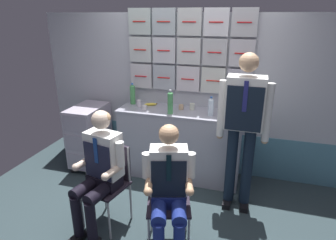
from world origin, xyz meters
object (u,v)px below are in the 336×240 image
crew_member_right (169,187)px  water_bottle_clear (133,94)px  folding_chair_left (111,175)px  crew_member_left (99,168)px  coffee_cup_white (144,107)px  service_trolley (90,135)px  snack_banana (151,104)px  crew_member_standing (243,119)px  folding_chair_right (169,191)px

crew_member_right → water_bottle_clear: bearing=123.2°
folding_chair_left → crew_member_left: bearing=-101.9°
folding_chair_left → coffee_cup_white: bearing=90.2°
service_trolley → crew_member_left: crew_member_left is taller
crew_member_left → snack_banana: 1.39m
crew_member_right → crew_member_standing: 1.13m
crew_member_left → service_trolley: bearing=125.5°
folding_chair_left → water_bottle_clear: 1.36m
snack_banana → crew_member_standing: bearing=-24.3°
coffee_cup_white → snack_banana: 0.19m
crew_member_left → water_bottle_clear: crew_member_left is taller
snack_banana → water_bottle_clear: bearing=177.8°
crew_member_standing → snack_banana: (-1.26, 0.57, -0.12)m
service_trolley → crew_member_right: crew_member_right is taller
water_bottle_clear → folding_chair_right: bearing=-55.2°
service_trolley → snack_banana: (0.87, 0.21, 0.48)m
water_bottle_clear → snack_banana: water_bottle_clear is taller
crew_member_standing → folding_chair_right: bearing=-129.6°
coffee_cup_white → snack_banana: bearing=83.8°
crew_member_left → water_bottle_clear: size_ratio=4.35×
folding_chair_left → water_bottle_clear: size_ratio=2.96×
crew_member_standing → folding_chair_left: bearing=-153.5°
water_bottle_clear → coffee_cup_white: 0.33m
crew_member_left → water_bottle_clear: 1.44m
water_bottle_clear → crew_member_right: bearing=-56.8°
snack_banana → service_trolley: bearing=-166.1°
folding_chair_right → coffee_cup_white: bearing=120.8°
water_bottle_clear → snack_banana: (0.27, -0.01, -0.12)m
snack_banana → crew_member_left: bearing=-92.1°
crew_member_left → snack_banana: (0.05, 1.37, 0.26)m
service_trolley → crew_member_standing: 2.24m
service_trolley → crew_member_standing: size_ratio=0.51×
folding_chair_right → crew_member_left: bearing=-175.2°
service_trolley → folding_chair_left: size_ratio=1.05×
crew_member_left → crew_member_standing: 1.58m
crew_member_standing → coffee_cup_white: bearing=163.3°
crew_member_standing → coffee_cup_white: size_ratio=28.26×
crew_member_standing → coffee_cup_white: crew_member_standing is taller
crew_member_left → coffee_cup_white: bearing=88.5°
snack_banana → crew_member_right: bearing=-64.5°
crew_member_right → service_trolley: bearing=141.5°
crew_member_right → snack_banana: size_ratio=7.25×
folding_chair_right → crew_member_standing: size_ratio=0.49×
snack_banana → folding_chair_right: bearing=-63.6°
folding_chair_left → snack_banana: (0.02, 1.21, 0.42)m
folding_chair_right → crew_member_right: crew_member_right is taller
crew_member_right → coffee_cup_white: size_ratio=19.84×
folding_chair_left → crew_member_standing: 1.53m
folding_chair_right → water_bottle_clear: 1.70m
folding_chair_right → crew_member_standing: bearing=50.4°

